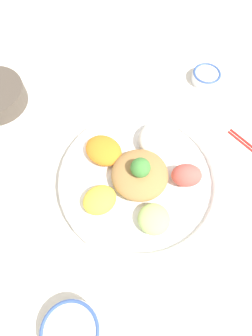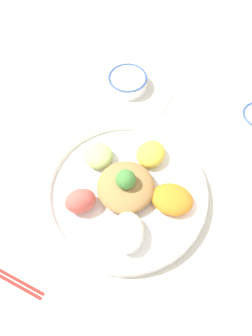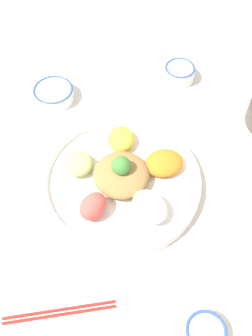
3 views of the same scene
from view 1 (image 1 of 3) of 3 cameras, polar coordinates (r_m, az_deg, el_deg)
name	(u,v)px [view 1 (image 1 of 3)]	position (r m, az deg, el deg)	size (l,w,h in m)	color
ground_plane	(141,194)	(0.71, 3.09, -5.36)	(2.40, 2.40, 0.00)	silver
salad_platter	(139,177)	(0.70, 2.61, -1.87)	(0.40, 0.40, 0.11)	white
rice_bowl_blue	(206,76)	(0.92, 15.96, 17.51)	(0.08, 0.08, 0.03)	white
sauce_bowl_dark	(71,332)	(0.65, -11.16, -29.81)	(0.12, 0.12, 0.04)	white
serving_spoon_main	(28,285)	(0.69, -19.38, -21.59)	(0.11, 0.08, 0.01)	beige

